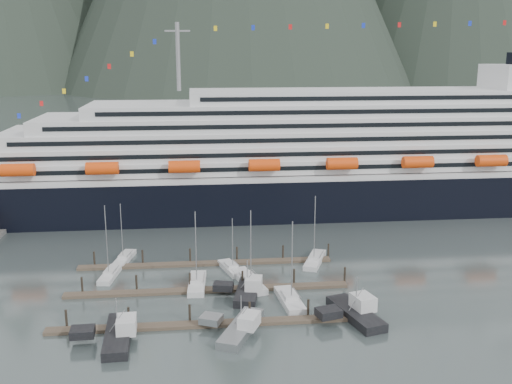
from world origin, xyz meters
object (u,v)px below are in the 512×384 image
at_px(sailboat_c, 197,284).
at_px(trawler_c, 240,327).
at_px(sailboat_d, 249,281).
at_px(trawler_d, 355,312).
at_px(sailboat_h, 290,300).
at_px(sailboat_e, 125,259).
at_px(sailboat_g, 315,260).
at_px(sailboat_f, 231,269).
at_px(trawler_e, 247,291).
at_px(trawler_a, 117,334).
at_px(cruise_ship, 339,162).
at_px(sailboat_b, 110,275).

height_order(sailboat_c, trawler_c, sailboat_c).
distance_m(sailboat_d, trawler_d, 21.44).
relative_size(sailboat_d, sailboat_h, 0.97).
relative_size(sailboat_e, sailboat_g, 0.87).
relative_size(sailboat_c, sailboat_h, 0.98).
distance_m(sailboat_f, trawler_c, 24.93).
bearing_deg(trawler_e, trawler_a, 135.78).
bearing_deg(trawler_d, trawler_a, 80.02).
bearing_deg(sailboat_f, sailboat_c, 120.58).
bearing_deg(trawler_c, sailboat_f, 23.22).
xyz_separation_m(sailboat_g, trawler_d, (1.16, -24.78, 0.51)).
height_order(sailboat_d, sailboat_h, sailboat_h).
xyz_separation_m(trawler_c, trawler_d, (17.80, 2.92, 0.10)).
relative_size(sailboat_g, trawler_e, 1.26).
relative_size(cruise_ship, trawler_a, 16.42).
bearing_deg(trawler_a, sailboat_e, 1.71).
height_order(sailboat_b, trawler_a, sailboat_b).
xyz_separation_m(cruise_ship, sailboat_f, (-30.46, -42.66, -11.64)).
relative_size(sailboat_g, trawler_d, 1.08).
xyz_separation_m(sailboat_b, sailboat_c, (15.60, -6.07, 0.02)).
distance_m(sailboat_f, sailboat_h, 17.69).
xyz_separation_m(sailboat_c, sailboat_d, (8.99, 0.31, -0.01)).
relative_size(trawler_a, trawler_c, 1.02).
distance_m(sailboat_e, trawler_c, 38.29).
relative_size(cruise_ship, sailboat_d, 14.88).
height_order(sailboat_c, trawler_d, sailboat_c).
bearing_deg(sailboat_h, sailboat_g, -29.15).
distance_m(cruise_ship, sailboat_c, 62.81).
xyz_separation_m(sailboat_e, sailboat_g, (36.66, -4.94, 0.02)).
height_order(sailboat_h, trawler_e, sailboat_h).
distance_m(cruise_ship, sailboat_g, 43.87).
distance_m(sailboat_b, sailboat_c, 16.74).
xyz_separation_m(trawler_a, trawler_c, (17.54, 0.57, -0.06)).
xyz_separation_m(cruise_ship, sailboat_h, (-21.95, -58.17, -11.60)).
xyz_separation_m(sailboat_d, sailboat_e, (-22.94, 14.30, -0.03)).
height_order(cruise_ship, sailboat_h, cruise_ship).
relative_size(sailboat_b, sailboat_d, 0.99).
xyz_separation_m(sailboat_b, trawler_a, (4.14, -24.68, 0.48)).
relative_size(sailboat_f, trawler_a, 0.84).
height_order(trawler_c, trawler_e, trawler_e).
bearing_deg(sailboat_e, trawler_c, -137.71).
relative_size(sailboat_d, sailboat_e, 1.17).
bearing_deg(sailboat_f, sailboat_h, -167.99).
bearing_deg(sailboat_d, cruise_ship, -43.82).
relative_size(sailboat_b, sailboat_g, 1.01).
relative_size(sailboat_c, sailboat_g, 1.02).
height_order(sailboat_e, trawler_d, sailboat_e).
distance_m(sailboat_b, trawler_e, 26.22).
bearing_deg(sailboat_g, trawler_c, 170.98).
height_order(sailboat_d, trawler_d, sailboat_d).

